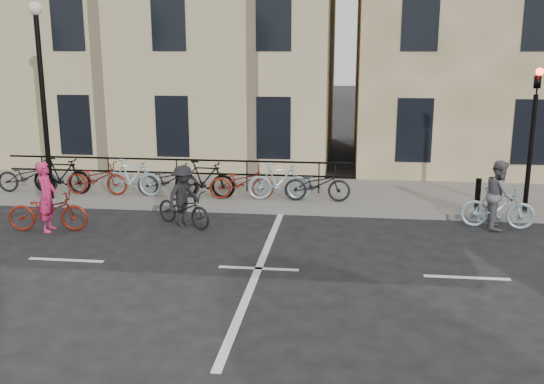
# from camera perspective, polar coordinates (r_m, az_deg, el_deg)

# --- Properties ---
(ground) EXTENTS (120.00, 120.00, 0.00)m
(ground) POSITION_cam_1_polar(r_m,az_deg,el_deg) (12.07, -1.28, -7.23)
(ground) COLOR black
(ground) RESTS_ON ground
(sidewalk) EXTENTS (46.00, 4.00, 0.15)m
(sidewalk) POSITION_cam_1_polar(r_m,az_deg,el_deg) (18.55, -10.88, 0.16)
(sidewalk) COLOR slate
(sidewalk) RESTS_ON ground
(building_west) EXTENTS (20.00, 10.00, 10.00)m
(building_west) POSITION_cam_1_polar(r_m,az_deg,el_deg) (26.43, -17.31, 14.78)
(building_west) COLOR #CCB58A
(building_west) RESTS_ON sidewalk
(traffic_light) EXTENTS (0.18, 0.30, 3.90)m
(traffic_light) POSITION_cam_1_polar(r_m,az_deg,el_deg) (16.26, 23.38, 5.97)
(traffic_light) COLOR black
(traffic_light) RESTS_ON sidewalk
(lamp_post) EXTENTS (0.36, 0.36, 5.28)m
(lamp_post) POSITION_cam_1_polar(r_m,az_deg,el_deg) (17.59, -20.90, 10.06)
(lamp_post) COLOR black
(lamp_post) RESTS_ON sidewalk
(bollard_east) EXTENTS (0.14, 0.14, 0.90)m
(bollard_east) POSITION_cam_1_polar(r_m,az_deg,el_deg) (16.20, 18.79, -0.35)
(bollard_east) COLOR black
(bollard_east) RESTS_ON sidewalk
(parked_bikes) EXTENTS (10.40, 1.23, 1.05)m
(parked_bikes) POSITION_cam_1_polar(r_m,az_deg,el_deg) (17.33, -9.72, 1.20)
(parked_bikes) COLOR black
(parked_bikes) RESTS_ON sidewalk
(cyclist_pink) EXTENTS (1.95, 0.92, 1.67)m
(cyclist_pink) POSITION_cam_1_polar(r_m,az_deg,el_deg) (15.29, -20.36, -1.35)
(cyclist_pink) COLOR maroon
(cyclist_pink) RESTS_ON ground
(cyclist_grey) EXTENTS (1.76, 0.87, 1.67)m
(cyclist_grey) POSITION_cam_1_polar(r_m,az_deg,el_deg) (15.49, 20.54, -0.82)
(cyclist_grey) COLOR #9ABDC9
(cyclist_grey) RESTS_ON ground
(cyclist_dark) EXTENTS (1.76, 1.35, 1.51)m
(cyclist_dark) POSITION_cam_1_polar(r_m,az_deg,el_deg) (14.89, -8.32, -0.96)
(cyclist_dark) COLOR black
(cyclist_dark) RESTS_ON ground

